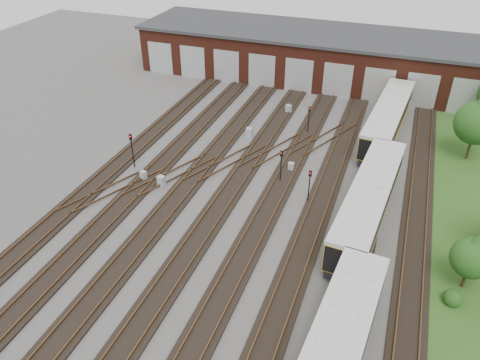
% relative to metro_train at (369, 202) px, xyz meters
% --- Properties ---
extents(ground, '(120.00, 120.00, 0.00)m').
position_rel_metro_train_xyz_m(ground, '(-10.00, -9.33, -2.03)').
color(ground, '#4D4A48').
rests_on(ground, ground).
extents(track_network, '(30.40, 70.00, 0.33)m').
position_rel_metro_train_xyz_m(track_network, '(-10.17, -8.74, -1.92)').
color(track_network, black).
rests_on(track_network, ground).
extents(maintenance_shed, '(51.00, 12.50, 6.35)m').
position_rel_metro_train_xyz_m(maintenance_shed, '(-10.01, 30.64, 1.18)').
color(maintenance_shed, '#542115').
rests_on(maintenance_shed, ground).
extents(metro_train, '(4.26, 48.22, 3.31)m').
position_rel_metro_train_xyz_m(metro_train, '(0.00, 0.00, 0.00)').
color(metro_train, black).
rests_on(metro_train, ground).
extents(signal_mast_0, '(0.32, 0.31, 3.60)m').
position_rel_metro_train_xyz_m(signal_mast_0, '(-22.28, 0.88, 0.27)').
color(signal_mast_0, black).
rests_on(signal_mast_0, ground).
extents(signal_mast_1, '(0.30, 0.28, 3.25)m').
position_rel_metro_train_xyz_m(signal_mast_1, '(-8.23, 3.33, 0.06)').
color(signal_mast_1, black).
rests_on(signal_mast_1, ground).
extents(signal_mast_2, '(0.30, 0.28, 3.16)m').
position_rel_metro_train_xyz_m(signal_mast_2, '(-8.09, 13.70, 0.01)').
color(signal_mast_2, black).
rests_on(signal_mast_2, ground).
extents(signal_mast_3, '(0.28, 0.26, 3.20)m').
position_rel_metro_train_xyz_m(signal_mast_3, '(-5.08, 1.06, 0.03)').
color(signal_mast_3, black).
rests_on(signal_mast_3, ground).
extents(relay_cabinet_0, '(0.68, 0.62, 0.93)m').
position_rel_metro_train_xyz_m(relay_cabinet_0, '(-20.30, -0.79, -1.56)').
color(relay_cabinet_0, '#A3A6A8').
rests_on(relay_cabinet_0, ground).
extents(relay_cabinet_1, '(0.71, 0.62, 1.07)m').
position_rel_metro_train_xyz_m(relay_cabinet_1, '(-13.84, 10.64, -1.49)').
color(relay_cabinet_1, '#A3A6A8').
rests_on(relay_cabinet_1, ground).
extents(relay_cabinet_2, '(0.69, 0.60, 1.04)m').
position_rel_metro_train_xyz_m(relay_cabinet_2, '(-18.24, -1.11, -1.51)').
color(relay_cabinet_2, '#A3A6A8').
rests_on(relay_cabinet_2, ground).
extents(relay_cabinet_3, '(0.76, 0.70, 1.02)m').
position_rel_metro_train_xyz_m(relay_cabinet_3, '(-11.45, 18.01, -1.52)').
color(relay_cabinet_3, '#A3A6A8').
rests_on(relay_cabinet_3, ground).
extents(relay_cabinet_4, '(0.55, 0.46, 0.88)m').
position_rel_metro_train_xyz_m(relay_cabinet_4, '(-7.79, 5.52, -1.59)').
color(relay_cabinet_4, '#A3A6A8').
rests_on(relay_cabinet_4, ground).
extents(tree_0, '(4.24, 4.24, 7.02)m').
position_rel_metro_train_xyz_m(tree_0, '(8.15, 13.75, 2.49)').
color(tree_0, '#352817').
rests_on(tree_0, ground).
extents(tree_3, '(2.83, 2.83, 4.69)m').
position_rel_metro_train_xyz_m(tree_3, '(7.29, -5.04, 0.99)').
color(tree_3, '#352817').
rests_on(tree_3, ground).
extents(bush_0, '(1.25, 1.25, 1.25)m').
position_rel_metro_train_xyz_m(bush_0, '(6.58, -6.87, -1.40)').
color(bush_0, '#1E4513').
rests_on(bush_0, ground).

